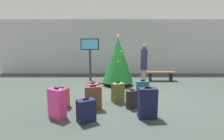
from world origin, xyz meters
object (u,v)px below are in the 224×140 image
(suitcase_2, at_px, (142,91))
(suitcase_1, at_px, (56,103))
(suitcase_0, at_px, (131,99))
(suitcase_5, at_px, (93,98))
(flight_info_kiosk, at_px, (89,51))
(holiday_tree, at_px, (117,60))
(suitcase_8, at_px, (61,98))
(suitcase_4, at_px, (85,111))
(suitcase_3, at_px, (147,103))
(traveller_0, at_px, (143,65))
(suitcase_7, at_px, (92,93))
(suitcase_6, at_px, (117,93))
(waiting_bench, at_px, (160,74))

(suitcase_2, bearing_deg, suitcase_1, -150.61)
(suitcase_0, distance_m, suitcase_5, 1.14)
(flight_info_kiosk, xyz_separation_m, suitcase_5, (0.59, -4.01, -1.19))
(holiday_tree, height_order, suitcase_1, holiday_tree)
(flight_info_kiosk, distance_m, suitcase_8, 4.02)
(holiday_tree, relative_size, suitcase_4, 3.89)
(suitcase_3, bearing_deg, suitcase_2, 85.00)
(suitcase_3, height_order, suitcase_5, suitcase_3)
(traveller_0, distance_m, suitcase_0, 2.62)
(holiday_tree, xyz_separation_m, flight_info_kiosk, (-1.40, 1.00, 0.35))
(suitcase_7, bearing_deg, suitcase_6, 0.51)
(waiting_bench, relative_size, traveller_0, 0.77)
(suitcase_2, xyz_separation_m, suitcase_3, (-0.12, -1.39, 0.06))
(suitcase_1, distance_m, suitcase_6, 2.00)
(flight_info_kiosk, xyz_separation_m, suitcase_4, (0.50, -4.79, -1.25))
(suitcase_4, bearing_deg, suitcase_5, 83.17)
(suitcase_1, height_order, suitcase_4, suitcase_1)
(holiday_tree, xyz_separation_m, suitcase_4, (-0.90, -3.79, -0.90))
(holiday_tree, height_order, suitcase_6, holiday_tree)
(holiday_tree, xyz_separation_m, suitcase_3, (0.64, -3.57, -0.79))
(suitcase_4, height_order, suitcase_8, suitcase_8)
(suitcase_7, xyz_separation_m, suitcase_8, (-0.89, -0.42, -0.02))
(flight_info_kiosk, xyz_separation_m, suitcase_3, (2.04, -4.58, -1.14))
(suitcase_2, height_order, suitcase_7, suitcase_2)
(waiting_bench, distance_m, suitcase_6, 4.07)
(waiting_bench, bearing_deg, traveller_0, -128.49)
(traveller_0, bearing_deg, flight_info_kiosk, 148.77)
(traveller_0, xyz_separation_m, suitcase_3, (-0.46, -3.06, -0.62))
(suitcase_4, distance_m, suitcase_7, 1.40)
(suitcase_2, distance_m, suitcase_5, 1.78)
(suitcase_3, height_order, suitcase_7, suitcase_3)
(flight_info_kiosk, height_order, suitcase_1, flight_info_kiosk)
(traveller_0, bearing_deg, holiday_tree, 154.90)
(traveller_0, distance_m, suitcase_8, 3.76)
(waiting_bench, bearing_deg, suitcase_5, -127.83)
(suitcase_0, bearing_deg, suitcase_1, -161.90)
(traveller_0, height_order, suitcase_4, traveller_0)
(flight_info_kiosk, bearing_deg, suitcase_6, -68.55)
(suitcase_3, relative_size, suitcase_4, 1.38)
(suitcase_7, bearing_deg, holiday_tree, 69.36)
(waiting_bench, height_order, suitcase_7, suitcase_7)
(suitcase_4, height_order, suitcase_7, suitcase_7)
(traveller_0, distance_m, suitcase_4, 3.90)
(traveller_0, relative_size, suitcase_3, 2.28)
(suitcase_8, bearing_deg, suitcase_6, 13.99)
(suitcase_6, xyz_separation_m, suitcase_7, (-0.82, -0.01, -0.01))
(suitcase_6, bearing_deg, suitcase_3, -59.19)
(suitcase_4, xyz_separation_m, suitcase_6, (0.83, 1.41, 0.04))
(traveller_0, xyz_separation_m, suitcase_1, (-2.78, -3.04, -0.63))
(suitcase_0, bearing_deg, suitcase_2, 58.87)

